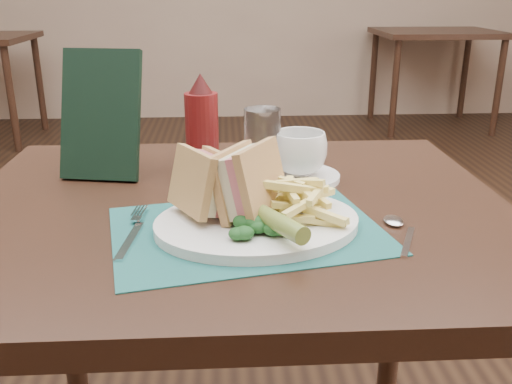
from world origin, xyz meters
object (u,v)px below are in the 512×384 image
saucer (299,177)px  ketchup_bottle (202,124)px  table_bg_right (432,80)px  check_presenter (101,115)px  coffee_cup (299,153)px  drinking_glass (262,144)px  sandwich_half_a (192,185)px  plate (257,223)px  placemat (247,230)px  sandwich_half_b (237,178)px

saucer → ketchup_bottle: size_ratio=0.81×
table_bg_right → check_presenter: 3.90m
coffee_cup → ketchup_bottle: size_ratio=0.54×
table_bg_right → coffee_cup: 3.78m
drinking_glass → sandwich_half_a: bearing=-117.9°
table_bg_right → plate: plate is taller
saucer → coffee_cup: bearing=0.0°
coffee_cup → check_presenter: size_ratio=0.42×
drinking_glass → saucer: bearing=-6.0°
placemat → check_presenter: bearing=132.9°
sandwich_half_a → ketchup_bottle: (0.01, 0.27, 0.03)m
placemat → saucer: size_ratio=2.56×
sandwich_half_a → check_presenter: 0.31m
ketchup_bottle → check_presenter: bearing=-176.6°
plate → drinking_glass: drinking_glass is taller
sandwich_half_a → coffee_cup: 0.28m
sandwich_half_b → coffee_cup: (0.12, 0.20, -0.02)m
drinking_glass → check_presenter: 0.30m
plate → sandwich_half_b: (-0.03, 0.02, 0.06)m
check_presenter → sandwich_half_a: bearing=-45.4°
sandwich_half_b → sandwich_half_a: bearing=-140.4°
sandwich_half_a → check_presenter: size_ratio=0.42×
sandwich_half_b → check_presenter: (-0.24, 0.25, 0.04)m
table_bg_right → ketchup_bottle: size_ratio=4.84×
sandwich_half_b → drinking_glass: bearing=107.0°
placemat → saucer: (0.10, 0.23, 0.00)m
plate → saucer: (0.09, 0.22, -0.00)m
placemat → ketchup_bottle: size_ratio=2.06×
saucer → sandwich_half_b: bearing=-120.4°
plate → ketchup_bottle: size_ratio=1.61×
table_bg_right → sandwich_half_a: bearing=-114.8°
sandwich_half_b → check_presenter: size_ratio=0.47×
coffee_cup → saucer: bearing=0.0°
placemat → sandwich_half_b: size_ratio=3.47×
sandwich_half_a → placemat: bearing=-41.6°
sandwich_half_b → ketchup_bottle: bearing=133.5°
drinking_glass → table_bg_right: bearing=65.4°
plate → sandwich_half_a: bearing=163.0°
sandwich_half_b → drinking_glass: 0.21m
check_presenter → saucer: bearing=3.2°
table_bg_right → plate: bearing=-113.6°
sandwich_half_b → placemat: bearing=-30.3°
saucer → drinking_glass: 0.09m
table_bg_right → saucer: (-1.51, -3.44, 0.38)m
sandwich_half_a → coffee_cup: (0.18, 0.21, -0.02)m
sandwich_half_b → drinking_glass: (0.05, 0.21, -0.01)m
table_bg_right → sandwich_half_a: (-1.69, -3.65, 0.44)m
coffee_cup → drinking_glass: 0.07m
saucer → ketchup_bottle: (-0.18, 0.06, 0.09)m
check_presenter → placemat: bearing=-36.7°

